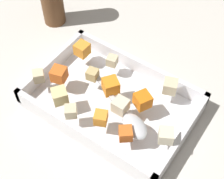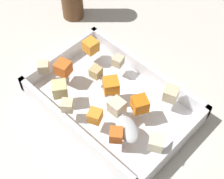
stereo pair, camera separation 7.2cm
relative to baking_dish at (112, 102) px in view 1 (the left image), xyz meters
The scene contains 17 objects.
ground_plane 0.02m from the baking_dish, 39.16° to the right, with size 4.00×4.00×0.00m, color beige.
baking_dish is the anchor object (origin of this frame).
carrot_chunk_corner_ne 0.09m from the baking_dish, 107.69° to the left, with size 0.03×0.03×0.03m, color orange.
carrot_chunk_near_left 0.15m from the baking_dish, 24.12° to the right, with size 0.03×0.03×0.03m, color orange.
carrot_chunk_corner_sw 0.12m from the baking_dish, 138.17° to the left, with size 0.03×0.03×0.03m, color orange.
carrot_chunk_mid_right 0.09m from the baking_dish, behind, with size 0.03×0.03×0.03m, color orange.
carrot_chunk_heap_top 0.05m from the baking_dish, 26.22° to the right, with size 0.03×0.03×0.03m, color orange.
carrot_chunk_corner_se 0.13m from the baking_dish, 16.71° to the left, with size 0.03×0.03×0.03m, color orange.
potato_chunk_near_spoon 0.17m from the baking_dish, 22.06° to the left, with size 0.02×0.02×0.02m, color beige.
potato_chunk_center 0.10m from the baking_dish, 55.45° to the right, with size 0.02×0.02×0.02m, color beige.
potato_chunk_far_right 0.14m from the baking_dish, 142.93° to the right, with size 0.03×0.03×0.03m, color beige.
potato_chunk_mid_left 0.08m from the baking_dish, 10.76° to the right, with size 0.02×0.02×0.02m, color tan.
potato_chunk_back_center 0.12m from the baking_dish, 45.35° to the left, with size 0.03×0.03×0.03m, color #E0CC89.
potato_chunk_heap_side 0.11m from the baking_dish, 69.12° to the left, with size 0.02×0.02×0.02m, color beige.
potato_chunk_rim_edge 0.16m from the baking_dish, 166.90° to the left, with size 0.03×0.03×0.03m, color beige.
parsnip_chunk_far_left 0.07m from the baking_dish, 145.89° to the left, with size 0.03×0.03×0.03m, color beige.
serving_spoon 0.10m from the baking_dish, 150.13° to the left, with size 0.21×0.12×0.02m.
Camera 1 is at (-0.26, 0.37, 0.63)m, focal length 53.44 mm.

